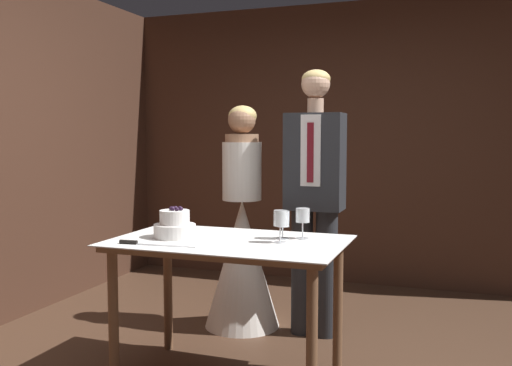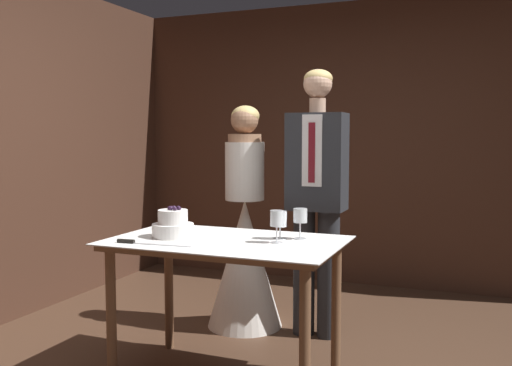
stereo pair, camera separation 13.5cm
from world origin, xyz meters
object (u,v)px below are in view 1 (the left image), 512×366
(wine_glass_middle, at_px, (283,220))
(bride, at_px, (242,247))
(wine_glass_near, at_px, (280,220))
(tiered_cake, at_px, (175,226))
(cake_knife, at_px, (143,243))
(wine_glass_far, at_px, (303,217))
(groom, at_px, (315,191))
(cake_table, at_px, (229,258))

(wine_glass_middle, height_order, bride, bride)
(wine_glass_near, distance_m, bride, 1.09)
(tiered_cake, distance_m, cake_knife, 0.26)
(wine_glass_near, xyz_separation_m, wine_glass_far, (0.08, 0.16, -0.00))
(groom, bearing_deg, cake_table, -106.68)
(wine_glass_middle, bearing_deg, bride, 125.40)
(wine_glass_near, height_order, bride, bride)
(cake_knife, bearing_deg, cake_table, 30.80)
(wine_glass_near, bearing_deg, groom, 91.59)
(cake_table, xyz_separation_m, wine_glass_middle, (0.27, 0.14, 0.21))
(wine_glass_near, height_order, wine_glass_far, wine_glass_near)
(wine_glass_near, bearing_deg, cake_table, -175.64)
(tiered_cake, distance_m, wine_glass_middle, 0.62)
(cake_knife, relative_size, wine_glass_far, 2.51)
(bride, bearing_deg, tiered_cake, -93.28)
(wine_glass_near, bearing_deg, wine_glass_middle, 100.60)
(cake_knife, bearing_deg, groom, 55.53)
(cake_knife, distance_m, bride, 1.20)
(wine_glass_far, relative_size, bride, 0.11)
(bride, xyz_separation_m, groom, (0.53, -0.00, 0.42))
(wine_glass_near, relative_size, wine_glass_middle, 1.13)
(groom, bearing_deg, cake_knife, -118.96)
(tiered_cake, distance_m, wine_glass_far, 0.73)
(tiered_cake, height_order, wine_glass_near, same)
(cake_table, distance_m, groom, 0.98)
(cake_table, bearing_deg, bride, 106.66)
(wine_glass_far, bearing_deg, wine_glass_middle, -157.31)
(cake_table, xyz_separation_m, cake_knife, (-0.38, -0.28, 0.11))
(wine_glass_near, relative_size, wine_glass_far, 1.03)
(cake_knife, xyz_separation_m, wine_glass_middle, (0.65, 0.42, 0.10))
(wine_glass_middle, distance_m, bride, 0.98)
(wine_glass_middle, height_order, wine_glass_far, wine_glass_far)
(wine_glass_middle, bearing_deg, tiered_cake, -164.05)
(cake_knife, bearing_deg, wine_glass_middle, 27.15)
(tiered_cake, height_order, bride, bride)
(cake_table, xyz_separation_m, bride, (-0.27, 0.89, -0.12))
(cake_table, relative_size, cake_knife, 2.98)
(tiered_cake, relative_size, wine_glass_far, 1.38)
(cake_table, relative_size, wine_glass_far, 7.46)
(wine_glass_middle, bearing_deg, groom, 90.20)
(tiered_cake, height_order, wine_glass_far, tiered_cake)
(wine_glass_far, distance_m, groom, 0.72)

